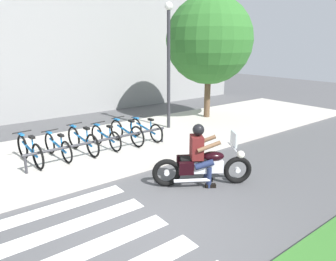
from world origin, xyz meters
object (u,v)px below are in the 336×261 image
at_px(motorcycle, 203,166).
at_px(bicycle_3, 106,137).
at_px(bicycle_5, 146,129).
at_px(bicycle_0, 30,151).
at_px(bike_rack, 103,141).
at_px(bicycle_4, 126,132).
at_px(tree_near_rack, 209,40).
at_px(bicycle_2, 83,141).
at_px(street_lamp, 169,57).
at_px(bicycle_1, 58,146).
at_px(rider, 200,151).

height_order(motorcycle, bicycle_3, motorcycle).
relative_size(motorcycle, bicycle_5, 1.25).
bearing_deg(bicycle_0, bike_rack, -17.44).
bearing_deg(bicycle_4, tree_near_rack, 13.73).
xyz_separation_m(bicycle_0, bicycle_5, (3.52, 0.00, -0.03)).
xyz_separation_m(bicycle_2, street_lamp, (3.59, 0.71, 2.19)).
height_order(bicycle_1, bike_rack, bicycle_1).
distance_m(bicycle_5, bike_rack, 1.85).
bearing_deg(bicycle_2, tree_near_rack, 10.55).
bearing_deg(bicycle_2, bicycle_1, 179.90).
relative_size(bicycle_1, street_lamp, 0.36).
xyz_separation_m(rider, bicycle_2, (-1.41, 3.29, -0.32)).
xyz_separation_m(bicycle_3, bicycle_4, (0.70, -0.00, 0.02)).
distance_m(bicycle_3, bike_rack, 0.66).
bearing_deg(bicycle_4, rider, -89.96).
bearing_deg(tree_near_rack, bike_rack, -163.44).
height_order(bicycle_0, street_lamp, street_lamp).
bearing_deg(bicycle_4, bicycle_5, 0.09).
relative_size(bicycle_0, bicycle_5, 1.03).
bearing_deg(tree_near_rack, bicycle_0, -171.44).
relative_size(bicycle_0, street_lamp, 0.37).
distance_m(bicycle_2, bicycle_4, 1.41).
xyz_separation_m(bicycle_0, bicycle_2, (1.41, 0.00, -0.00)).
distance_m(rider, tree_near_rack, 6.76).
bearing_deg(bicycle_4, bicycle_0, -179.99).
bearing_deg(bicycle_2, bicycle_4, 0.00).
height_order(bicycle_1, bicycle_4, bicycle_4).
xyz_separation_m(rider, tree_near_rack, (4.52, 4.39, 2.43)).
relative_size(bicycle_1, bike_rack, 0.39).
relative_size(bicycle_5, bike_rack, 0.39).
bearing_deg(tree_near_rack, motorcycle, -135.16).
height_order(bicycle_0, bicycle_5, bicycle_0).
height_order(bicycle_5, street_lamp, street_lamp).
height_order(motorcycle, tree_near_rack, tree_near_rack).
bearing_deg(bicycle_5, street_lamp, 25.48).
xyz_separation_m(bicycle_1, bike_rack, (1.06, -0.55, 0.08)).
xyz_separation_m(bicycle_3, bike_rack, (-0.35, -0.55, 0.08)).
xyz_separation_m(bicycle_2, bicycle_4, (1.41, 0.00, -0.00)).
bearing_deg(bicycle_1, bicycle_4, -0.03).
distance_m(motorcycle, bicycle_0, 4.41).
bearing_deg(rider, bicycle_0, 130.65).
distance_m(bike_rack, tree_near_rack, 6.42).
xyz_separation_m(street_lamp, tree_near_rack, (2.34, 0.40, 0.56)).
bearing_deg(bicycle_0, bicycle_5, 0.03).
xyz_separation_m(motorcycle, bike_rack, (-1.12, 2.78, 0.10)).
relative_size(bicycle_0, bike_rack, 0.40).
bearing_deg(bicycle_1, street_lamp, 9.31).
height_order(bike_rack, street_lamp, street_lamp).
distance_m(rider, bicycle_2, 3.59).
xyz_separation_m(bicycle_5, bike_rack, (-1.76, -0.55, 0.08)).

